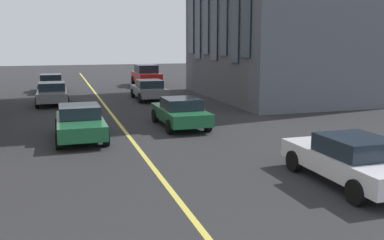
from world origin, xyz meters
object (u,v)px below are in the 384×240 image
(car_red_trailing, at_px, (146,75))
(car_green_mid, at_px, (80,122))
(car_grey_oncoming, at_px, (52,93))
(car_green_near, at_px, (180,112))
(car_grey_parked_b, at_px, (149,89))
(car_black_far, at_px, (51,83))
(car_white_parked_a, at_px, (351,159))

(car_red_trailing, height_order, car_green_mid, car_red_trailing)
(car_grey_oncoming, height_order, car_green_near, same)
(car_red_trailing, relative_size, car_green_near, 1.07)
(car_grey_parked_b, relative_size, car_black_far, 1.00)
(car_red_trailing, distance_m, car_grey_oncoming, 12.59)
(car_red_trailing, height_order, car_white_parked_a, car_red_trailing)
(car_grey_parked_b, bearing_deg, car_red_trailing, -10.29)
(car_green_mid, bearing_deg, car_black_far, 4.03)
(car_green_mid, xyz_separation_m, car_black_far, (18.12, 1.28, 0.00))
(car_red_trailing, bearing_deg, car_black_far, 106.46)
(car_grey_oncoming, bearing_deg, car_green_mid, -173.94)
(car_red_trailing, xyz_separation_m, car_green_near, (-19.29, 2.28, -0.27))
(car_grey_oncoming, height_order, car_black_far, same)
(car_black_far, relative_size, car_green_near, 1.00)
(car_grey_parked_b, height_order, car_black_far, same)
(car_black_far, bearing_deg, car_grey_parked_b, -137.85)
(car_green_mid, relative_size, car_green_near, 1.00)
(car_grey_parked_b, distance_m, car_green_mid, 12.18)
(car_black_far, bearing_deg, car_grey_oncoming, -178.99)
(car_black_far, height_order, car_white_parked_a, same)
(car_red_trailing, height_order, car_grey_oncoming, car_red_trailing)
(car_grey_parked_b, xyz_separation_m, car_white_parked_a, (-19.06, -1.72, 0.00))
(car_red_trailing, xyz_separation_m, car_white_parked_a, (-28.54, -0.00, -0.27))
(car_grey_oncoming, xyz_separation_m, car_green_near, (-9.57, -5.72, 0.00))
(car_grey_oncoming, distance_m, car_white_parked_a, 20.45)
(car_grey_oncoming, bearing_deg, car_black_far, 1.01)
(car_grey_parked_b, relative_size, car_green_mid, 1.00)
(car_grey_oncoming, height_order, car_grey_parked_b, same)
(car_grey_parked_b, relative_size, car_green_near, 1.00)
(car_white_parked_a, bearing_deg, car_red_trailing, 0.00)
(car_red_trailing, bearing_deg, car_green_near, 173.25)
(car_red_trailing, relative_size, car_grey_oncoming, 1.07)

